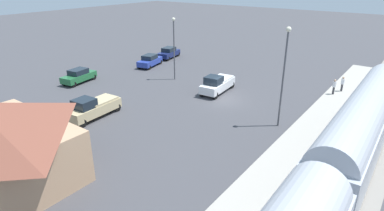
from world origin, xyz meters
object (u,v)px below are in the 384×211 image
light_pole_near_platform (284,67)px  pedestrian_on_platform (334,86)px  pickup_tan (93,107)px  passenger_train (321,199)px  light_pole_lot_center (174,41)px  sedan_navy (169,53)px  pedestrian_waiting_far (343,83)px  sedan_green (79,76)px  pickup_white (217,84)px  sedan_blue (150,61)px

light_pole_near_platform → pedestrian_on_platform: bearing=-100.8°
pickup_tan → light_pole_near_platform: bearing=-149.9°
passenger_train → pedestrian_on_platform: size_ratio=23.04×
light_pole_lot_center → pickup_tan: bearing=95.5°
passenger_train → sedan_navy: size_ratio=8.27×
pedestrian_waiting_far → sedan_navy: (26.76, -1.28, -0.40)m
light_pole_near_platform → sedan_green: bearing=6.7°
pedestrian_waiting_far → light_pole_lot_center: light_pole_lot_center is taller
sedan_green → light_pole_lot_center: bearing=-137.4°
passenger_train → pedestrian_waiting_far: passenger_train is taller
pickup_tan → pedestrian_waiting_far: bearing=-129.8°
light_pole_near_platform → passenger_train: bearing=119.3°
light_pole_lot_center → sedan_navy: bearing=-46.2°
pickup_white → sedan_blue: pickup_white is taller
passenger_train → sedan_blue: passenger_train is taller
passenger_train → pedestrian_on_platform: (4.76, -22.79, -1.58)m
pedestrian_waiting_far → sedan_blue: pedestrian_waiting_far is taller
pickup_tan → sedan_navy: bearing=-67.3°
pickup_white → sedan_blue: 14.51m
light_pole_lot_center → pedestrian_on_platform: bearing=-163.4°
sedan_navy → light_pole_near_platform: bearing=150.8°
pickup_tan → light_pole_lot_center: 14.47m
pedestrian_on_platform → light_pole_near_platform: light_pole_near_platform is taller
pedestrian_waiting_far → light_pole_near_platform: light_pole_near_platform is taller
sedan_green → passenger_train: bearing=163.9°
pickup_tan → light_pole_lot_center: light_pole_lot_center is taller
sedan_green → pickup_tan: 11.69m
pickup_white → pedestrian_on_platform: bearing=-150.2°
sedan_green → pickup_white: bearing=-155.7°
pedestrian_on_platform → pickup_white: bearing=29.8°
sedan_navy → pickup_tan: bearing=112.7°
sedan_navy → light_pole_lot_center: bearing=133.8°
passenger_train → pedestrian_waiting_far: size_ratio=23.04×
sedan_blue → light_pole_near_platform: (-23.18, 7.95, 4.57)m
sedan_green → light_pole_near_platform: bearing=-173.3°
pedestrian_waiting_far → light_pole_near_platform: bearing=78.3°
pedestrian_on_platform → pickup_white: (11.18, 6.39, -0.25)m
pedestrian_waiting_far → pickup_tan: pickup_tan is taller
pickup_white → sedan_navy: size_ratio=1.17×
passenger_train → light_pole_lot_center: (23.03, -17.35, 2.06)m
sedan_blue → light_pole_near_platform: size_ratio=0.55×
sedan_navy → light_pole_near_platform: size_ratio=0.54×
passenger_train → light_pole_near_platform: 14.15m
pedestrian_waiting_far → sedan_navy: 26.79m
passenger_train → light_pole_near_platform: size_ratio=4.47×
light_pole_lot_center → sedan_green: bearing=42.6°
pedestrian_waiting_far → sedan_green: pedestrian_waiting_far is taller
pedestrian_waiting_far → sedan_blue: bearing=9.5°
pedestrian_on_platform → sedan_navy: size_ratio=0.36×
pedestrian_on_platform → pickup_tan: 25.69m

